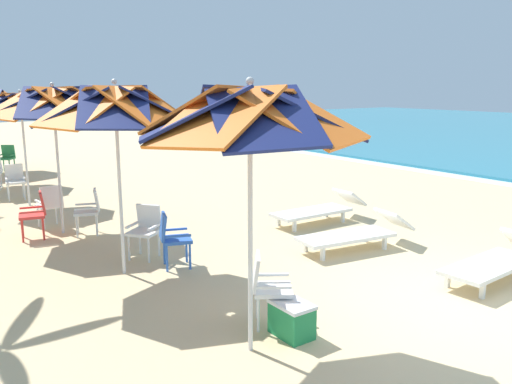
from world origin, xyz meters
TOP-DOWN VIEW (x-y plane):
  - ground_plane at (0.00, 0.00)m, footprint 80.00×80.00m
  - beach_umbrella_0 at (-0.64, -2.74)m, footprint 2.34×2.34m
  - plastic_chair_0 at (-1.02, -2.24)m, footprint 0.62×0.63m
  - beach_umbrella_1 at (-3.67, -2.95)m, footprint 2.35×2.35m
  - plastic_chair_1 at (-3.47, -2.23)m, footprint 0.56×0.58m
  - plastic_chair_2 at (-4.17, -2.36)m, footprint 0.63×0.63m
  - beach_umbrella_2 at (-6.44, -3.07)m, footprint 2.47×2.47m
  - plastic_chair_3 at (-6.03, -2.66)m, footprint 0.56×0.58m
  - plastic_chair_4 at (-6.93, -3.15)m, footprint 0.49×0.46m
  - plastic_chair_5 at (-6.35, -3.56)m, footprint 0.52×0.55m
  - beach_umbrella_3 at (-9.31, -3.04)m, footprint 2.05×2.05m
  - plastic_chair_6 at (-10.22, -3.14)m, footprint 0.52×0.49m
  - plastic_chair_9 at (-14.91, -2.46)m, footprint 0.63×0.62m
  - sun_lounger_1 at (-0.27, 1.38)m, footprint 0.72×2.17m
  - sun_lounger_2 at (-2.48, 0.75)m, footprint 0.94×2.21m
  - sun_lounger_3 at (-4.16, 1.44)m, footprint 0.68×2.16m
  - cooler_box at (-0.64, -2.18)m, footprint 0.50×0.34m

SIDE VIEW (x-z plane):
  - ground_plane at x=0.00m, z-range 0.00..0.00m
  - cooler_box at x=-0.64m, z-range 0.00..0.40m
  - sun_lounger_1 at x=-0.27m, z-range -0.03..0.59m
  - sun_lounger_2 at x=-2.48m, z-range -0.03..0.59m
  - sun_lounger_3 at x=-4.16m, z-range -0.03..0.59m
  - plastic_chair_0 at x=-1.02m, z-range 0.06..0.93m
  - plastic_chair_1 at x=-3.47m, z-range 0.06..0.93m
  - plastic_chair_2 at x=-4.17m, z-range 0.06..0.93m
  - plastic_chair_3 at x=-6.03m, z-range 0.06..0.93m
  - plastic_chair_4 at x=-6.93m, z-range 0.06..0.93m
  - plastic_chair_5 at x=-6.35m, z-range 0.06..0.93m
  - plastic_chair_6 at x=-10.22m, z-range 0.06..0.93m
  - plastic_chair_9 at x=-14.91m, z-range 0.06..0.93m
  - beach_umbrella_3 at x=-9.31m, z-range 0.98..3.67m
  - beach_umbrella_2 at x=-6.44m, z-range 1.03..3.87m
  - beach_umbrella_1 at x=-3.67m, z-range 1.04..3.91m
  - beach_umbrella_0 at x=-0.64m, z-range 1.05..3.92m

